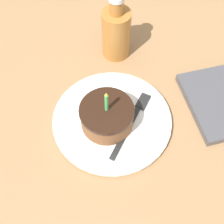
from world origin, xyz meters
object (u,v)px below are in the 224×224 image
(cake_slice, at_px, (107,116))
(fork, at_px, (133,120))
(bottle, at_px, (116,32))
(plate, at_px, (112,120))

(cake_slice, relative_size, fork, 0.76)
(bottle, bearing_deg, plate, 72.76)
(plate, height_order, bottle, bottle)
(fork, bearing_deg, cake_slice, -8.60)
(cake_slice, distance_m, bottle, 0.24)
(cake_slice, bearing_deg, fork, 171.40)
(cake_slice, bearing_deg, plate, -150.53)
(cake_slice, height_order, fork, cake_slice)
(plate, distance_m, fork, 0.05)
(cake_slice, height_order, bottle, bottle)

